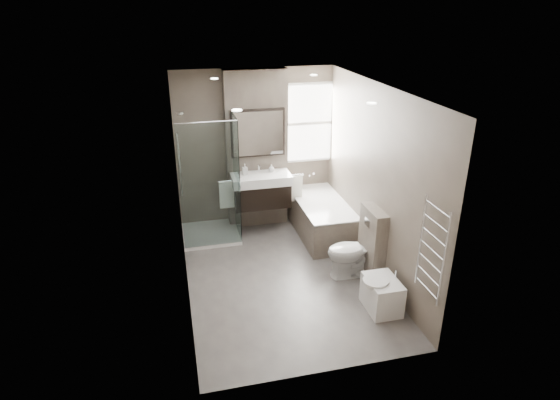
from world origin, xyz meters
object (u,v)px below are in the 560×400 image
object	(u,v)px
vanity	(261,190)
bathtub	(321,216)
toilet	(354,251)
bidet	(382,294)

from	to	relation	value
vanity	bathtub	distance (m)	1.07
vanity	bathtub	bearing A→B (deg)	-19.37
vanity	toilet	xyz separation A→B (m)	(0.97, -1.64, -0.37)
bathtub	bidet	distance (m)	2.14
bathtub	bidet	world-z (taller)	bathtub
bidet	toilet	bearing A→B (deg)	93.06
vanity	toilet	world-z (taller)	vanity
bathtub	toilet	world-z (taller)	toilet
vanity	bidet	size ratio (longest dim) A/B	1.77
bidet	bathtub	bearing A→B (deg)	92.39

